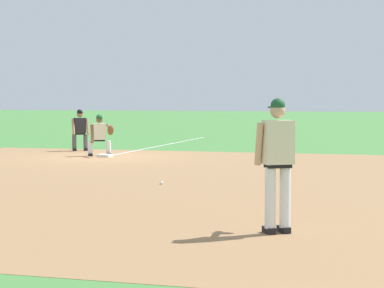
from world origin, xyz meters
The scene contains 8 objects.
ground_plane centered at (0.00, 0.00, 0.00)m, with size 160.00×160.00×0.00m, color #47843D.
infield_dirt_patch centered at (-5.85, -3.70, 0.00)m, with size 18.00×18.00×0.01m, color #9E754C.
foul_line_stripe centered at (6.02, 0.00, 0.01)m, with size 12.03×0.10×0.00m, color white.
first_base_bag centered at (0.00, 0.00, 0.04)m, with size 0.38×0.38×0.09m, color white.
baseball centered at (-6.60, -4.04, 0.04)m, with size 0.07×0.07×0.07m, color white.
pitcher centered at (-11.67, -7.39, 1.06)m, with size 0.84×0.57×1.86m.
first_baseman centered at (0.36, 0.30, 0.73)m, with size 0.81×1.04×1.34m.
umpire centered at (2.34, 1.91, 0.79)m, with size 0.64×0.68×1.46m.
Camera 1 is at (-21.82, -9.05, 1.87)m, focal length 70.00 mm.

